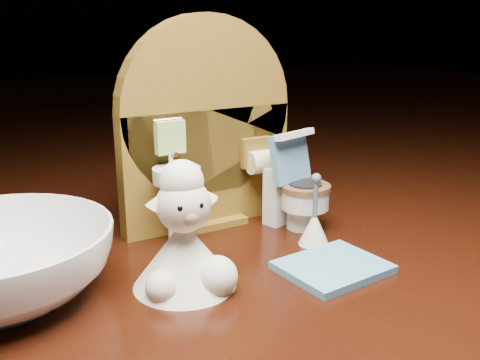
{
  "coord_description": "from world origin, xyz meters",
  "views": [
    {
      "loc": [
        -0.17,
        -0.27,
        0.14
      ],
      "look_at": [
        -0.0,
        0.02,
        0.05
      ],
      "focal_mm": 40.0,
      "sensor_mm": 36.0,
      "label": 1
    }
  ],
  "objects": [
    {
      "name": "toilet_brush",
      "position": [
        0.04,
        -0.01,
        0.01
      ],
      "size": [
        0.02,
        0.02,
        0.05
      ],
      "color": "white",
      "rests_on": "ground"
    },
    {
      "name": "backdrop_panel",
      "position": [
        -0.0,
        0.06,
        0.07
      ],
      "size": [
        0.13,
        0.05,
        0.15
      ],
      "color": "brown",
      "rests_on": "ground"
    },
    {
      "name": "bath_mat",
      "position": [
        0.03,
        -0.05,
        0.0
      ],
      "size": [
        0.06,
        0.05,
        0.0
      ],
      "primitive_type": "cube",
      "rotation": [
        0.0,
        0.0,
        0.08
      ],
      "color": "#578CB1",
      "rests_on": "ground"
    },
    {
      "name": "toy_toilet",
      "position": [
        0.05,
        0.03,
        0.03
      ],
      "size": [
        0.04,
        0.05,
        0.07
      ],
      "rotation": [
        0.0,
        0.0,
        0.27
      ],
      "color": "white",
      "rests_on": "ground"
    },
    {
      "name": "plush_lamb",
      "position": [
        -0.06,
        -0.02,
        0.03
      ],
      "size": [
        0.06,
        0.06,
        0.08
      ],
      "rotation": [
        0.0,
        0.0,
        -0.12
      ],
      "color": "white",
      "rests_on": "ground"
    }
  ]
}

